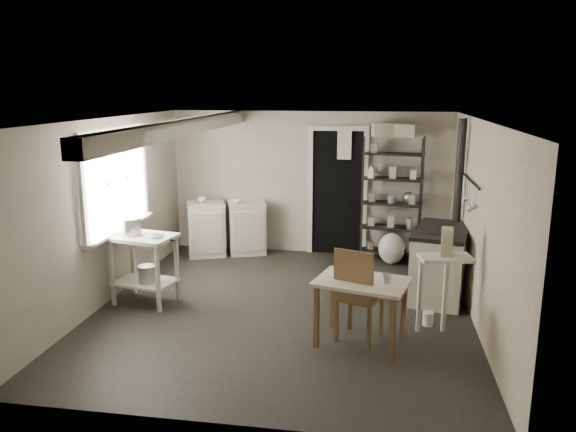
# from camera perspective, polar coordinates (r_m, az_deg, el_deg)

# --- Properties ---
(floor) EXTENTS (5.00, 5.00, 0.00)m
(floor) POSITION_cam_1_polar(r_m,az_deg,el_deg) (7.03, -0.40, -9.32)
(floor) COLOR black
(floor) RESTS_ON ground
(ceiling) EXTENTS (5.00, 5.00, 0.00)m
(ceiling) POSITION_cam_1_polar(r_m,az_deg,el_deg) (6.52, -0.43, 9.75)
(ceiling) COLOR silver
(ceiling) RESTS_ON wall_back
(wall_back) EXTENTS (4.50, 0.02, 2.30)m
(wall_back) POSITION_cam_1_polar(r_m,az_deg,el_deg) (9.11, 2.22, 3.36)
(wall_back) COLOR #A69C8E
(wall_back) RESTS_ON ground
(wall_front) EXTENTS (4.50, 0.02, 2.30)m
(wall_front) POSITION_cam_1_polar(r_m,az_deg,el_deg) (4.33, -5.99, -7.52)
(wall_front) COLOR #A69C8E
(wall_front) RESTS_ON ground
(wall_left) EXTENTS (0.02, 5.00, 2.30)m
(wall_left) POSITION_cam_1_polar(r_m,az_deg,el_deg) (7.39, -17.89, 0.49)
(wall_left) COLOR #A69C8E
(wall_left) RESTS_ON ground
(wall_right) EXTENTS (0.02, 5.00, 2.30)m
(wall_right) POSITION_cam_1_polar(r_m,az_deg,el_deg) (6.69, 18.95, -0.84)
(wall_right) COLOR #A69C8E
(wall_right) RESTS_ON ground
(window) EXTENTS (0.12, 1.76, 1.28)m
(window) POSITION_cam_1_polar(r_m,az_deg,el_deg) (7.49, -17.18, 3.42)
(window) COLOR beige
(window) RESTS_ON wall_left
(doorway) EXTENTS (0.96, 0.10, 2.08)m
(doorway) POSITION_cam_1_polar(r_m,az_deg,el_deg) (9.06, 5.02, 2.30)
(doorway) COLOR beige
(doorway) RESTS_ON ground
(ceiling_beam) EXTENTS (0.18, 5.00, 0.18)m
(ceiling_beam) POSITION_cam_1_polar(r_m,az_deg,el_deg) (6.83, -10.53, 8.84)
(ceiling_beam) COLOR beige
(ceiling_beam) RESTS_ON ceiling
(wallpaper_panel) EXTENTS (0.01, 5.00, 2.30)m
(wallpaper_panel) POSITION_cam_1_polar(r_m,az_deg,el_deg) (6.69, 18.87, -0.83)
(wallpaper_panel) COLOR #BFB29B
(wallpaper_panel) RESTS_ON wall_right
(utensil_rail) EXTENTS (0.06, 1.20, 0.44)m
(utensil_rail) POSITION_cam_1_polar(r_m,az_deg,el_deg) (7.19, 17.94, 3.40)
(utensil_rail) COLOR #B2B2B4
(utensil_rail) RESTS_ON wall_right
(prep_table) EXTENTS (0.86, 0.68, 0.88)m
(prep_table) POSITION_cam_1_polar(r_m,az_deg,el_deg) (7.29, -14.32, -5.56)
(prep_table) COLOR beige
(prep_table) RESTS_ON ground
(stockpot) EXTENTS (0.36, 0.36, 0.30)m
(stockpot) POSITION_cam_1_polar(r_m,az_deg,el_deg) (7.23, -15.76, -1.34)
(stockpot) COLOR #B2B2B4
(stockpot) RESTS_ON prep_table
(saucepan) EXTENTS (0.20, 0.20, 0.11)m
(saucepan) POSITION_cam_1_polar(r_m,az_deg,el_deg) (7.04, -13.30, -2.34)
(saucepan) COLOR #B2B2B4
(saucepan) RESTS_ON prep_table
(bucket) EXTENTS (0.27, 0.27, 0.24)m
(bucket) POSITION_cam_1_polar(r_m,az_deg,el_deg) (7.23, -14.10, -5.83)
(bucket) COLOR #B2B2B4
(bucket) RESTS_ON prep_table
(base_cabinets) EXTENTS (1.42, 0.97, 0.86)m
(base_cabinets) POSITION_cam_1_polar(r_m,az_deg,el_deg) (9.19, -6.26, -1.02)
(base_cabinets) COLOR beige
(base_cabinets) RESTS_ON ground
(mixing_bowl) EXTENTS (0.27, 0.27, 0.06)m
(mixing_bowl) POSITION_cam_1_polar(r_m,az_deg,el_deg) (8.98, -5.47, 1.89)
(mixing_bowl) COLOR silver
(mixing_bowl) RESTS_ON base_cabinets
(counter_cup) EXTENTS (0.14, 0.14, 0.10)m
(counter_cup) POSITION_cam_1_polar(r_m,az_deg,el_deg) (9.08, -8.74, 2.05)
(counter_cup) COLOR silver
(counter_cup) RESTS_ON base_cabinets
(shelf_rack) EXTENTS (0.96, 0.48, 1.94)m
(shelf_rack) POSITION_cam_1_polar(r_m,az_deg,el_deg) (8.89, 10.51, 1.60)
(shelf_rack) COLOR black
(shelf_rack) RESTS_ON ground
(shelf_jar) EXTENTS (0.11, 0.11, 0.21)m
(shelf_jar) POSITION_cam_1_polar(r_m,az_deg,el_deg) (8.77, 8.47, 4.36)
(shelf_jar) COLOR silver
(shelf_jar) RESTS_ON shelf_rack
(storage_box_a) EXTENTS (0.35, 0.32, 0.21)m
(storage_box_a) POSITION_cam_1_polar(r_m,az_deg,el_deg) (8.71, 9.62, 8.45)
(storage_box_a) COLOR beige
(storage_box_a) RESTS_ON shelf_rack
(storage_box_b) EXTENTS (0.34, 0.32, 0.19)m
(storage_box_b) POSITION_cam_1_polar(r_m,az_deg,el_deg) (8.72, 11.84, 8.24)
(storage_box_b) COLOR beige
(storage_box_b) RESTS_ON shelf_rack
(stove) EXTENTS (0.88, 1.26, 0.90)m
(stove) POSITION_cam_1_polar(r_m,az_deg,el_deg) (7.51, 15.19, -4.74)
(stove) COLOR beige
(stove) RESTS_ON ground
(stovepipe) EXTENTS (0.13, 0.13, 1.36)m
(stovepipe) POSITION_cam_1_polar(r_m,az_deg,el_deg) (7.74, 17.03, 4.40)
(stovepipe) COLOR black
(stovepipe) RESTS_ON stove
(side_ledge) EXTENTS (0.62, 0.41, 0.88)m
(side_ledge) POSITION_cam_1_polar(r_m,az_deg,el_deg) (6.47, 15.50, -7.72)
(side_ledge) COLOR beige
(side_ledge) RESTS_ON ground
(oats_box) EXTENTS (0.14, 0.21, 0.30)m
(oats_box) POSITION_cam_1_polar(r_m,az_deg,el_deg) (6.33, 15.83, -2.69)
(oats_box) COLOR beige
(oats_box) RESTS_ON side_ledge
(work_table) EXTENTS (1.07, 0.87, 0.71)m
(work_table) POSITION_cam_1_polar(r_m,az_deg,el_deg) (6.03, 7.42, -9.41)
(work_table) COLOR beige
(work_table) RESTS_ON ground
(table_cup) EXTENTS (0.13, 0.13, 0.10)m
(table_cup) POSITION_cam_1_polar(r_m,az_deg,el_deg) (5.83, 9.99, -5.80)
(table_cup) COLOR silver
(table_cup) RESTS_ON work_table
(chair) EXTENTS (0.56, 0.57, 1.04)m
(chair) POSITION_cam_1_polar(r_m,az_deg,el_deg) (6.10, 7.32, -8.08)
(chair) COLOR brown
(chair) RESTS_ON ground
(flour_sack) EXTENTS (0.47, 0.43, 0.48)m
(flour_sack) POSITION_cam_1_polar(r_m,az_deg,el_deg) (8.80, 10.48, -3.28)
(flour_sack) COLOR beige
(flour_sack) RESTS_ON ground
(floor_crock) EXTENTS (0.13, 0.13, 0.16)m
(floor_crock) POSITION_cam_1_polar(r_m,az_deg,el_deg) (6.72, 14.02, -10.12)
(floor_crock) COLOR silver
(floor_crock) RESTS_ON ground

